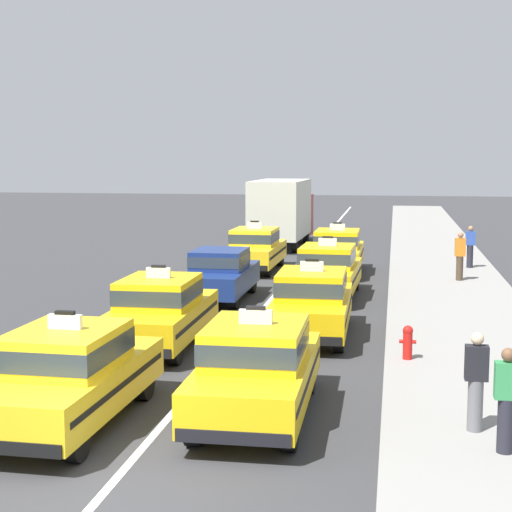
{
  "coord_description": "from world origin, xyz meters",
  "views": [
    {
      "loc": [
        3.75,
        -9.7,
        4.48
      ],
      "look_at": [
        -0.55,
        15.13,
        1.3
      ],
      "focal_mm": 56.45,
      "sensor_mm": 36.0,
      "label": 1
    }
  ],
  "objects_px": {
    "sedan_left_third": "(220,273)",
    "box_truck_left_fifth": "(283,210)",
    "taxi_left_fourth": "(255,248)",
    "pedestrian_trailing": "(476,381)",
    "taxi_right_nearest": "(257,367)",
    "fire_hydrant": "(408,341)",
    "pedestrian_by_storefront": "(460,256)",
    "pedestrian_near_crosswalk": "(470,247)",
    "pedestrian_mid_block": "(506,400)",
    "taxi_left_nearest": "(69,374)",
    "taxi_right_third": "(328,270)",
    "taxi_right_fourth": "(337,250)",
    "taxi_left_second": "(160,310)",
    "taxi_right_second": "(312,302)"
  },
  "relations": [
    {
      "from": "sedan_left_third",
      "to": "taxi_right_third",
      "type": "xyz_separation_m",
      "value": [
        3.25,
        0.93,
        0.03
      ]
    },
    {
      "from": "taxi_right_nearest",
      "to": "fire_hydrant",
      "type": "xyz_separation_m",
      "value": [
        2.6,
        3.88,
        -0.33
      ]
    },
    {
      "from": "taxi_left_second",
      "to": "box_truck_left_fifth",
      "type": "xyz_separation_m",
      "value": [
        -0.04,
        21.06,
        0.9
      ]
    },
    {
      "from": "sedan_left_third",
      "to": "pedestrian_trailing",
      "type": "distance_m",
      "value": 13.18
    },
    {
      "from": "pedestrian_near_crosswalk",
      "to": "taxi_left_second",
      "type": "bearing_deg",
      "value": -120.59
    },
    {
      "from": "pedestrian_mid_block",
      "to": "pedestrian_by_storefront",
      "type": "xyz_separation_m",
      "value": [
        0.6,
        16.59,
        0.06
      ]
    },
    {
      "from": "taxi_left_nearest",
      "to": "box_truck_left_fifth",
      "type": "relative_size",
      "value": 0.65
    },
    {
      "from": "pedestrian_mid_block",
      "to": "fire_hydrant",
      "type": "relative_size",
      "value": 2.14
    },
    {
      "from": "pedestrian_mid_block",
      "to": "pedestrian_trailing",
      "type": "height_order",
      "value": "pedestrian_trailing"
    },
    {
      "from": "box_truck_left_fifth",
      "to": "pedestrian_trailing",
      "type": "relative_size",
      "value": 4.42
    },
    {
      "from": "pedestrian_trailing",
      "to": "pedestrian_by_storefront",
      "type": "bearing_deg",
      "value": 86.55
    },
    {
      "from": "sedan_left_third",
      "to": "taxi_right_third",
      "type": "distance_m",
      "value": 3.38
    },
    {
      "from": "taxi_left_fourth",
      "to": "pedestrian_by_storefront",
      "type": "relative_size",
      "value": 2.72
    },
    {
      "from": "taxi_left_fourth",
      "to": "pedestrian_trailing",
      "type": "xyz_separation_m",
      "value": [
        6.61,
        -17.77,
        0.07
      ]
    },
    {
      "from": "pedestrian_mid_block",
      "to": "pedestrian_by_storefront",
      "type": "distance_m",
      "value": 16.6
    },
    {
      "from": "sedan_left_third",
      "to": "box_truck_left_fifth",
      "type": "height_order",
      "value": "box_truck_left_fifth"
    },
    {
      "from": "fire_hydrant",
      "to": "taxi_right_second",
      "type": "bearing_deg",
      "value": 133.73
    },
    {
      "from": "box_truck_left_fifth",
      "to": "fire_hydrant",
      "type": "height_order",
      "value": "box_truck_left_fifth"
    },
    {
      "from": "taxi_right_fourth",
      "to": "pedestrian_trailing",
      "type": "bearing_deg",
      "value": -79.01
    },
    {
      "from": "taxi_right_nearest",
      "to": "pedestrian_by_storefront",
      "type": "bearing_deg",
      "value": 73.42
    },
    {
      "from": "sedan_left_third",
      "to": "taxi_left_fourth",
      "type": "distance_m",
      "value": 6.36
    },
    {
      "from": "sedan_left_third",
      "to": "taxi_right_nearest",
      "type": "xyz_separation_m",
      "value": [
        3.02,
        -10.91,
        0.03
      ]
    },
    {
      "from": "sedan_left_third",
      "to": "fire_hydrant",
      "type": "distance_m",
      "value": 9.01
    },
    {
      "from": "taxi_right_nearest",
      "to": "pedestrian_by_storefront",
      "type": "xyz_separation_m",
      "value": [
        4.53,
        15.21,
        0.13
      ]
    },
    {
      "from": "sedan_left_third",
      "to": "pedestrian_by_storefront",
      "type": "xyz_separation_m",
      "value": [
        7.55,
        4.29,
        0.16
      ]
    },
    {
      "from": "taxi_right_nearest",
      "to": "taxi_right_fourth",
      "type": "relative_size",
      "value": 1.0
    },
    {
      "from": "taxi_right_second",
      "to": "taxi_right_third",
      "type": "relative_size",
      "value": 1.0
    },
    {
      "from": "taxi_left_nearest",
      "to": "taxi_right_second",
      "type": "height_order",
      "value": "same"
    },
    {
      "from": "sedan_left_third",
      "to": "fire_hydrant",
      "type": "bearing_deg",
      "value": -51.37
    },
    {
      "from": "pedestrian_trailing",
      "to": "fire_hydrant",
      "type": "height_order",
      "value": "pedestrian_trailing"
    },
    {
      "from": "taxi_left_nearest",
      "to": "pedestrian_mid_block",
      "type": "distance_m",
      "value": 6.93
    },
    {
      "from": "taxi_right_second",
      "to": "taxi_left_fourth",
      "type": "bearing_deg",
      "value": 106.88
    },
    {
      "from": "sedan_left_third",
      "to": "box_truck_left_fifth",
      "type": "xyz_separation_m",
      "value": [
        -0.1,
        14.75,
        0.93
      ]
    },
    {
      "from": "taxi_left_fourth",
      "to": "box_truck_left_fifth",
      "type": "relative_size",
      "value": 0.65
    },
    {
      "from": "taxi_right_nearest",
      "to": "taxi_left_fourth",
      "type": "bearing_deg",
      "value": 99.96
    },
    {
      "from": "taxi_left_fourth",
      "to": "taxi_right_second",
      "type": "distance_m",
      "value": 11.48
    },
    {
      "from": "pedestrian_near_crosswalk",
      "to": "taxi_left_nearest",
      "type": "bearing_deg",
      "value": -112.71
    },
    {
      "from": "taxi_left_nearest",
      "to": "taxi_left_second",
      "type": "relative_size",
      "value": 1.0
    },
    {
      "from": "taxi_right_fourth",
      "to": "taxi_right_nearest",
      "type": "bearing_deg",
      "value": -90.52
    },
    {
      "from": "taxi_right_fourth",
      "to": "pedestrian_near_crosswalk",
      "type": "relative_size",
      "value": 2.82
    },
    {
      "from": "taxi_right_nearest",
      "to": "pedestrian_near_crosswalk",
      "type": "height_order",
      "value": "taxi_right_nearest"
    },
    {
      "from": "pedestrian_mid_block",
      "to": "fire_hydrant",
      "type": "height_order",
      "value": "pedestrian_mid_block"
    },
    {
      "from": "taxi_left_nearest",
      "to": "taxi_left_fourth",
      "type": "height_order",
      "value": "same"
    },
    {
      "from": "taxi_right_third",
      "to": "pedestrian_near_crosswalk",
      "type": "bearing_deg",
      "value": 53.59
    },
    {
      "from": "taxi_left_fourth",
      "to": "taxi_right_third",
      "type": "distance_m",
      "value": 6.33
    },
    {
      "from": "taxi_left_nearest",
      "to": "taxi_left_second",
      "type": "xyz_separation_m",
      "value": [
        -0.08,
        5.53,
        0.0
      ]
    },
    {
      "from": "sedan_left_third",
      "to": "pedestrian_near_crosswalk",
      "type": "distance_m",
      "value": 11.16
    },
    {
      "from": "taxi_right_fourth",
      "to": "fire_hydrant",
      "type": "relative_size",
      "value": 6.25
    },
    {
      "from": "taxi_right_fourth",
      "to": "pedestrian_by_storefront",
      "type": "xyz_separation_m",
      "value": [
        4.37,
        -1.93,
        0.13
      ]
    },
    {
      "from": "pedestrian_near_crosswalk",
      "to": "pedestrian_by_storefront",
      "type": "bearing_deg",
      "value": -100.65
    }
  ]
}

